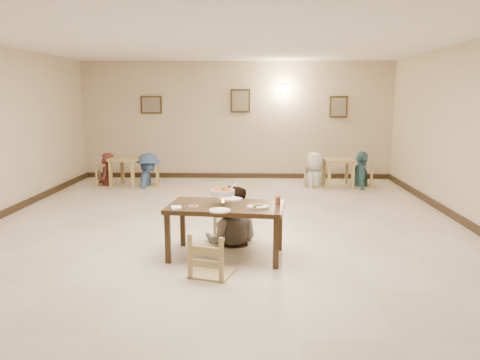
{
  "coord_description": "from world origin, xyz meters",
  "views": [
    {
      "loc": [
        0.51,
        -7.14,
        2.1
      ],
      "look_at": [
        0.28,
        -0.59,
        0.93
      ],
      "focal_mm": 35.0,
      "sensor_mm": 36.0,
      "label": 1
    }
  ],
  "objects_px": {
    "main_table": "(226,211)",
    "bg_chair_ll": "(106,167)",
    "bg_chair_lr": "(149,166)",
    "bg_diner_b": "(148,153)",
    "bg_chair_rr": "(362,164)",
    "bg_diner_c": "(315,152)",
    "chair_near": "(212,234)",
    "bg_chair_rl": "(315,167)",
    "main_diner": "(232,186)",
    "curry_warmer": "(223,193)",
    "drink_glass": "(278,200)",
    "bg_table_left": "(127,163)",
    "chair_far": "(230,209)",
    "bg_table_right": "(339,164)",
    "bg_diner_a": "(105,153)",
    "bg_diner_d": "(362,151)"
  },
  "relations": [
    {
      "from": "bg_chair_lr",
      "to": "main_table",
      "type": "bearing_deg",
      "value": 16.97
    },
    {
      "from": "chair_far",
      "to": "bg_chair_rr",
      "type": "relative_size",
      "value": 0.91
    },
    {
      "from": "chair_far",
      "to": "bg_chair_ll",
      "type": "distance_m",
      "value": 5.3
    },
    {
      "from": "curry_warmer",
      "to": "bg_chair_ll",
      "type": "distance_m",
      "value": 5.82
    },
    {
      "from": "bg_chair_rr",
      "to": "bg_chair_lr",
      "type": "bearing_deg",
      "value": -76.7
    },
    {
      "from": "chair_far",
      "to": "bg_diner_b",
      "type": "height_order",
      "value": "bg_diner_b"
    },
    {
      "from": "chair_far",
      "to": "bg_chair_lr",
      "type": "height_order",
      "value": "chair_far"
    },
    {
      "from": "drink_glass",
      "to": "bg_table_right",
      "type": "bearing_deg",
      "value": 71.54
    },
    {
      "from": "curry_warmer",
      "to": "drink_glass",
      "type": "relative_size",
      "value": 2.57
    },
    {
      "from": "main_table",
      "to": "chair_near",
      "type": "distance_m",
      "value": 0.68
    },
    {
      "from": "bg_chair_rr",
      "to": "bg_diner_c",
      "type": "bearing_deg",
      "value": -80.03
    },
    {
      "from": "main_table",
      "to": "bg_chair_ll",
      "type": "xyz_separation_m",
      "value": [
        -3.17,
        4.89,
        -0.16
      ]
    },
    {
      "from": "bg_chair_rl",
      "to": "bg_diner_b",
      "type": "height_order",
      "value": "bg_diner_b"
    },
    {
      "from": "chair_near",
      "to": "bg_diner_c",
      "type": "relative_size",
      "value": 0.62
    },
    {
      "from": "bg_chair_ll",
      "to": "main_diner",
      "type": "bearing_deg",
      "value": -150.66
    },
    {
      "from": "bg_chair_ll",
      "to": "bg_chair_rr",
      "type": "relative_size",
      "value": 0.85
    },
    {
      "from": "bg_table_right",
      "to": "bg_chair_lr",
      "type": "relative_size",
      "value": 0.74
    },
    {
      "from": "bg_diner_a",
      "to": "bg_chair_lr",
      "type": "bearing_deg",
      "value": 85.3
    },
    {
      "from": "bg_chair_ll",
      "to": "bg_diner_a",
      "type": "relative_size",
      "value": 0.58
    },
    {
      "from": "main_table",
      "to": "bg_table_left",
      "type": "relative_size",
      "value": 1.94
    },
    {
      "from": "curry_warmer",
      "to": "drink_glass",
      "type": "bearing_deg",
      "value": 2.79
    },
    {
      "from": "main_diner",
      "to": "bg_diner_b",
      "type": "relative_size",
      "value": 1.06
    },
    {
      "from": "main_table",
      "to": "bg_diner_d",
      "type": "xyz_separation_m",
      "value": [
        2.89,
        5.03,
        0.22
      ]
    },
    {
      "from": "bg_diner_d",
      "to": "chair_far",
      "type": "bearing_deg",
      "value": 154.4
    },
    {
      "from": "curry_warmer",
      "to": "bg_diner_a",
      "type": "height_order",
      "value": "bg_diner_a"
    },
    {
      "from": "bg_table_right",
      "to": "bg_diner_b",
      "type": "xyz_separation_m",
      "value": [
        -4.49,
        -0.08,
        0.26
      ]
    },
    {
      "from": "chair_far",
      "to": "bg_table_left",
      "type": "height_order",
      "value": "chair_far"
    },
    {
      "from": "bg_table_right",
      "to": "bg_chair_rr",
      "type": "distance_m",
      "value": 0.55
    },
    {
      "from": "bg_table_left",
      "to": "chair_far",
      "type": "bearing_deg",
      "value": -57.7
    },
    {
      "from": "chair_near",
      "to": "bg_chair_ll",
      "type": "xyz_separation_m",
      "value": [
        -3.05,
        5.55,
        -0.04
      ]
    },
    {
      "from": "bg_table_right",
      "to": "bg_diner_b",
      "type": "height_order",
      "value": "bg_diner_b"
    },
    {
      "from": "main_diner",
      "to": "bg_diner_b",
      "type": "bearing_deg",
      "value": -58.2
    },
    {
      "from": "main_table",
      "to": "bg_chair_rl",
      "type": "xyz_separation_m",
      "value": [
        1.79,
        5.07,
        -0.15
      ]
    },
    {
      "from": "bg_chair_lr",
      "to": "bg_diner_b",
      "type": "height_order",
      "value": "bg_diner_b"
    },
    {
      "from": "chair_far",
      "to": "bg_chair_lr",
      "type": "relative_size",
      "value": 1.03
    },
    {
      "from": "chair_near",
      "to": "main_diner",
      "type": "bearing_deg",
      "value": -81.25
    },
    {
      "from": "bg_chair_lr",
      "to": "bg_diner_a",
      "type": "relative_size",
      "value": 0.61
    },
    {
      "from": "bg_chair_ll",
      "to": "bg_chair_lr",
      "type": "distance_m",
      "value": 1.02
    },
    {
      "from": "bg_table_left",
      "to": "bg_diner_a",
      "type": "distance_m",
      "value": 0.56
    },
    {
      "from": "main_table",
      "to": "drink_glass",
      "type": "relative_size",
      "value": 11.67
    },
    {
      "from": "chair_near",
      "to": "bg_chair_rl",
      "type": "distance_m",
      "value": 6.03
    },
    {
      "from": "chair_far",
      "to": "bg_chair_rl",
      "type": "height_order",
      "value": "chair_far"
    },
    {
      "from": "bg_chair_rl",
      "to": "bg_chair_rr",
      "type": "bearing_deg",
      "value": -80.87
    },
    {
      "from": "bg_chair_rr",
      "to": "bg_diner_c",
      "type": "height_order",
      "value": "bg_diner_c"
    },
    {
      "from": "bg_diner_a",
      "to": "bg_diner_c",
      "type": "xyz_separation_m",
      "value": [
        4.96,
        0.17,
        0.02
      ]
    },
    {
      "from": "chair_far",
      "to": "curry_warmer",
      "type": "height_order",
      "value": "chair_far"
    },
    {
      "from": "curry_warmer",
      "to": "drink_glass",
      "type": "height_order",
      "value": "curry_warmer"
    },
    {
      "from": "main_table",
      "to": "main_diner",
      "type": "xyz_separation_m",
      "value": [
        0.05,
        0.6,
        0.22
      ]
    },
    {
      "from": "drink_glass",
      "to": "curry_warmer",
      "type": "bearing_deg",
      "value": -177.21
    },
    {
      "from": "bg_chair_lr",
      "to": "bg_chair_rr",
      "type": "height_order",
      "value": "bg_chair_rr"
    }
  ]
}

